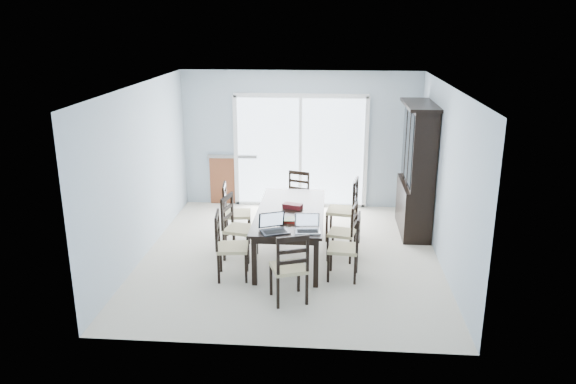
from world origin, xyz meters
name	(u,v)px	position (x,y,z in m)	size (l,w,h in m)	color
floor	(291,256)	(0.00, 0.00, 0.00)	(5.00, 5.00, 0.00)	beige
ceiling	(291,86)	(0.00, 0.00, 2.60)	(5.00, 5.00, 0.00)	white
back_wall	(301,140)	(0.00, 2.50, 1.30)	(4.50, 0.02, 2.60)	#A4B6C4
wall_left	(142,172)	(-2.25, 0.00, 1.30)	(0.02, 5.00, 2.60)	#A4B6C4
wall_right	(446,178)	(2.25, 0.00, 1.30)	(0.02, 5.00, 2.60)	#A4B6C4
balcony	(303,192)	(0.00, 3.50, -0.05)	(4.50, 2.00, 0.10)	gray
railing	(305,154)	(0.00, 4.50, 0.55)	(4.50, 0.06, 1.10)	#99999E
dining_table	(291,215)	(0.00, 0.00, 0.67)	(1.00, 2.20, 0.75)	black
china_hutch	(417,171)	(2.02, 1.25, 1.07)	(0.50, 1.38, 2.20)	black
sliding_door	(300,151)	(0.00, 2.48, 1.09)	(2.52, 0.05, 2.18)	silver
chair_left_near	(226,239)	(-0.85, -0.81, 0.59)	(0.47, 0.46, 1.11)	black
chair_left_mid	(234,220)	(-0.85, -0.08, 0.60)	(0.52, 0.51, 1.13)	black
chair_left_far	(231,206)	(-1.01, 0.59, 0.59)	(0.48, 0.46, 1.11)	black
chair_right_near	(350,240)	(0.88, -0.69, 0.57)	(0.46, 0.45, 1.09)	black
chair_right_mid	(348,226)	(0.86, -0.03, 0.54)	(0.46, 0.46, 1.01)	black
chair_right_far	(348,203)	(0.88, 0.79, 0.63)	(0.53, 0.52, 1.20)	black
chair_end_near	(291,261)	(0.11, -1.49, 0.59)	(0.54, 0.55, 1.11)	black
chair_end_far	(297,192)	(-0.01, 1.55, 0.56)	(0.51, 0.52, 1.06)	black
laptop_dark	(275,228)	(-0.14, -0.93, 0.81)	(0.43, 0.38, 0.25)	black
laptop_silver	(308,228)	(0.30, -0.88, 0.81)	(0.36, 0.27, 0.23)	#B5B5B7
book_stack	(289,220)	(0.01, -0.49, 0.77)	(0.28, 0.22, 0.04)	#9D2413
cell_phone	(281,230)	(-0.06, -0.84, 0.76)	(0.12, 0.05, 0.01)	black
game_box	(293,206)	(0.02, 0.09, 0.79)	(0.29, 0.14, 0.07)	#4D0F11
hot_tub	(261,169)	(-0.88, 3.32, 0.50)	(1.97, 1.77, 0.99)	maroon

